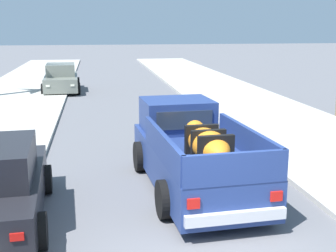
% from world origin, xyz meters
% --- Properties ---
extents(sidewalk_right, '(4.94, 60.00, 0.12)m').
position_xyz_m(sidewalk_right, '(5.42, 12.00, 0.06)').
color(sidewalk_right, '#B2AFA8').
rests_on(sidewalk_right, ground).
extents(curb_left, '(0.16, 60.00, 0.10)m').
position_xyz_m(curb_left, '(-4.35, 12.00, 0.05)').
color(curb_left, silver).
rests_on(curb_left, ground).
extents(curb_right, '(0.16, 60.00, 0.10)m').
position_xyz_m(curb_right, '(4.35, 12.00, 0.05)').
color(curb_right, silver).
rests_on(curb_right, ground).
extents(pickup_truck, '(2.44, 5.32, 1.80)m').
position_xyz_m(pickup_truck, '(0.64, 3.90, 0.81)').
color(pickup_truck, navy).
rests_on(pickup_truck, ground).
extents(car_left_mid, '(2.16, 4.32, 1.54)m').
position_xyz_m(car_left_mid, '(-3.35, 19.80, 0.71)').
color(car_left_mid, slate).
rests_on(car_left_mid, ground).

